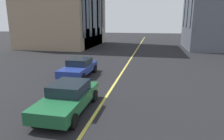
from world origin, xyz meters
TOP-DOWN VIEW (x-y plane):
  - lane_centre_line at (20.00, 0.00)m, footprint 80.00×0.16m
  - car_green_trailing at (11.88, 1.35)m, footprint 4.40×1.95m
  - car_blue_oncoming at (18.00, 3.16)m, footprint 4.40×1.95m
  - building_left_far at (36.03, 13.10)m, footprint 12.02×11.33m

SIDE VIEW (x-z plane):
  - lane_centre_line at x=20.00m, z-range 0.00..0.01m
  - car_green_trailing at x=11.88m, z-range 0.02..1.39m
  - car_blue_oncoming at x=18.00m, z-range 0.02..1.39m
  - building_left_far at x=36.03m, z-range 0.00..13.24m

